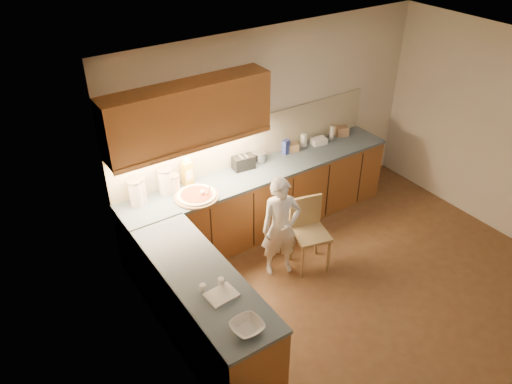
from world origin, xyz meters
TOP-DOWN VIEW (x-y plane):
  - room at (0.00, 0.00)m, footprint 4.54×4.50m
  - l_counter at (-0.92, 1.25)m, footprint 3.77×2.62m
  - backsplash at (-0.38, 1.99)m, footprint 3.75×0.02m
  - upper_cabinets at (-1.27, 1.82)m, footprint 1.95×0.36m
  - pizza_on_board at (-1.36, 1.59)m, footprint 0.52×0.52m
  - child at (-0.67, 0.88)m, footprint 0.54×0.44m
  - wooden_chair at (-0.30, 0.82)m, footprint 0.49×0.49m
  - mixing_bowl at (-1.95, -0.39)m, footprint 0.28×0.28m
  - canister_a at (-1.99, 1.83)m, footprint 0.16×0.16m
  - canister_b at (-1.94, 1.88)m, footprint 0.17×0.17m
  - canister_c at (-1.61, 1.86)m, footprint 0.18×0.18m
  - canister_d at (-1.53, 1.83)m, footprint 0.14×0.14m
  - oil_jug at (-1.31, 1.90)m, footprint 0.13×0.10m
  - toaster at (-0.56, 1.85)m, footprint 0.29×0.18m
  - steel_pot at (-0.29, 1.89)m, footprint 0.18×0.18m
  - blue_box at (0.12, 1.87)m, footprint 0.11×0.09m
  - card_box_a at (0.25, 1.87)m, footprint 0.17×0.15m
  - white_bottle at (0.45, 1.90)m, footprint 0.07×0.07m
  - flat_pack at (0.67, 1.85)m, footprint 0.22×0.17m
  - tall_jar at (0.90, 1.84)m, footprint 0.07×0.07m
  - card_box_b at (1.10, 1.86)m, footprint 0.21×0.19m
  - dough_cloth at (-1.93, 0.06)m, footprint 0.28×0.23m
  - spice_jar_a at (-2.04, 0.21)m, footprint 0.06×0.06m
  - spice_jar_b at (-1.86, 0.19)m, footprint 0.06×0.06m

SIDE VIEW (x-z plane):
  - l_counter at x=-0.92m, z-range 0.00..0.92m
  - wooden_chair at x=-0.30m, z-range 0.07..0.97m
  - child at x=-0.67m, z-range 0.00..1.28m
  - dough_cloth at x=-1.93m, z-range 0.92..0.94m
  - pizza_on_board at x=-1.36m, z-range 0.84..1.05m
  - mixing_bowl at x=-1.95m, z-range 0.92..0.99m
  - spice_jar_b at x=-1.86m, z-range 0.92..0.99m
  - spice_jar_a at x=-2.04m, z-range 0.92..1.00m
  - flat_pack at x=0.67m, z-range 0.92..1.00m
  - card_box_a at x=0.25m, z-range 0.92..1.03m
  - card_box_b at x=1.10m, z-range 0.92..1.05m
  - steel_pot at x=-0.29m, z-range 0.92..1.05m
  - toaster at x=-0.56m, z-range 0.92..1.10m
  - white_bottle at x=0.45m, z-range 0.92..1.10m
  - blue_box at x=0.12m, z-range 0.92..1.12m
  - tall_jar at x=0.90m, z-range 0.92..1.14m
  - canister_d at x=-1.53m, z-range 0.92..1.15m
  - canister_b at x=-1.94m, z-range 0.92..1.23m
  - canister_a at x=-1.99m, z-range 0.92..1.24m
  - oil_jug at x=-1.31m, z-range 0.90..1.26m
  - canister_c at x=-1.61m, z-range 0.92..1.25m
  - backsplash at x=-0.38m, z-range 0.92..1.50m
  - room at x=0.00m, z-range 0.37..2.99m
  - upper_cabinets at x=-1.27m, z-range 1.48..2.21m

